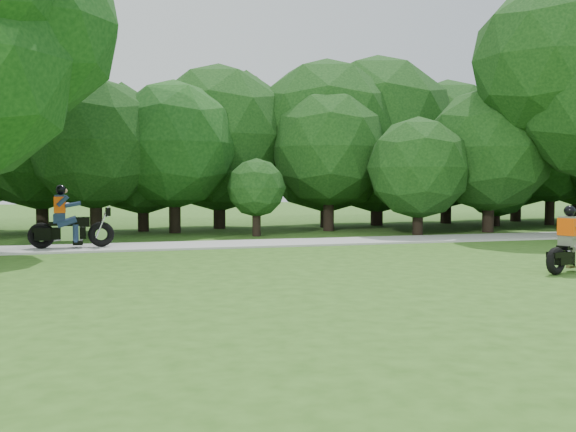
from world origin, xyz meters
TOP-DOWN VIEW (x-y plane):
  - ground at (0.00, 0.00)m, footprint 100.00×100.00m
  - walkway at (0.00, 8.00)m, footprint 60.00×2.20m
  - tree_line at (1.63, 14.64)m, footprint 40.61×12.21m
  - chopper_motorcycle at (2.98, -0.05)m, footprint 2.00×1.00m
  - touring_motorcycle at (-7.82, 7.94)m, footprint 2.40×0.68m

SIDE VIEW (x-z plane):
  - ground at x=0.00m, z-range 0.00..0.00m
  - walkway at x=0.00m, z-range 0.00..0.06m
  - chopper_motorcycle at x=2.98m, z-range -0.19..1.27m
  - touring_motorcycle at x=-7.82m, z-range -0.19..1.64m
  - tree_line at x=1.63m, z-range -0.20..7.49m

